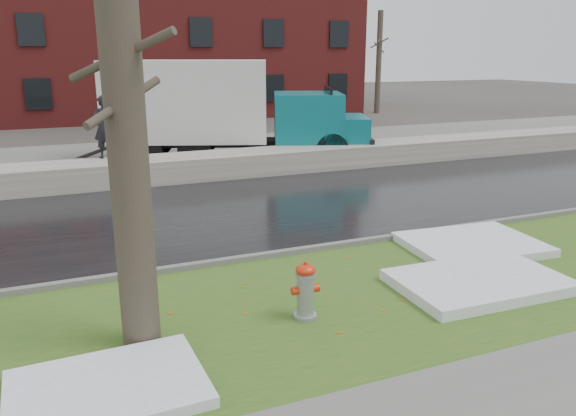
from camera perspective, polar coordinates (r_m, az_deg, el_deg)
name	(u,v)px	position (r m, az deg, el deg)	size (l,w,h in m)	color
ground	(315,273)	(10.25, 2.79, -6.63)	(120.00, 120.00, 0.00)	#47423D
verge	(349,299)	(9.22, 6.18, -9.17)	(60.00, 4.50, 0.04)	#2A4E1A
road	(239,211)	(14.22, -5.05, -0.26)	(60.00, 7.00, 0.03)	black
parking_lot	(171,156)	(22.28, -11.83, 5.21)	(60.00, 9.00, 0.03)	slate
curb	(293,252)	(11.07, 0.56, -4.51)	(60.00, 0.15, 0.14)	slate
snowbank	(197,167)	(18.08, -9.19, 4.17)	(60.00, 1.60, 0.75)	#AEAA9F
brick_building	(144,35)	(39.05, -14.40, 16.68)	(26.00, 12.00, 10.00)	maroon
bg_tree_center	(7,63)	(34.60, -26.65, 13.01)	(1.40, 1.62, 6.50)	brown
bg_tree_right	(379,61)	(38.28, 9.20, 14.48)	(1.40, 1.62, 6.50)	brown
fire_hydrant	(305,288)	(8.33, 1.76, -8.16)	(0.43, 0.37, 0.89)	#919298
tree	(125,107)	(7.22, -16.27, 9.80)	(1.19, 1.35, 6.30)	brown
box_truck	(220,108)	(20.77, -6.95, 10.00)	(10.79, 5.60, 3.63)	black
worker	(104,127)	(18.04, -18.18, 7.84)	(0.69, 0.45, 1.89)	black
snow_patch_near	(472,244)	(11.96, 18.18, -3.52)	(2.60, 2.00, 0.16)	white
snow_patch_far	(107,389)	(7.12, -17.88, -17.07)	(2.20, 1.60, 0.14)	white
snow_patch_side	(479,282)	(10.07, 18.84, -7.09)	(2.80, 1.80, 0.18)	white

